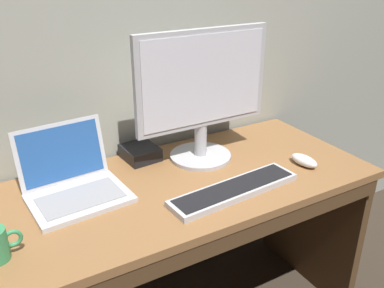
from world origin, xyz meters
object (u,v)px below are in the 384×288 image
external_drive_box (140,153)px  wired_keyboard (234,190)px  laptop_silver (74,185)px  external_monitor (203,93)px  computer_mouse (304,160)px

external_drive_box → wired_keyboard: bearing=-66.6°
laptop_silver → external_monitor: bearing=3.0°
external_monitor → computer_mouse: external_monitor is taller
laptop_silver → computer_mouse: size_ratio=2.78×
wired_keyboard → external_drive_box: 0.45m
laptop_silver → external_drive_box: laptop_silver is taller
laptop_silver → computer_mouse: bearing=-14.6°
wired_keyboard → external_monitor: bearing=82.3°
external_monitor → external_drive_box: (-0.22, 0.13, -0.25)m
laptop_silver → external_monitor: size_ratio=0.61×
laptop_silver → wired_keyboard: (0.49, -0.26, -0.03)m
wired_keyboard → external_drive_box: size_ratio=3.45×
laptop_silver → wired_keyboard: size_ratio=0.67×
external_monitor → wired_keyboard: 0.39m
external_drive_box → external_monitor: bearing=-30.3°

